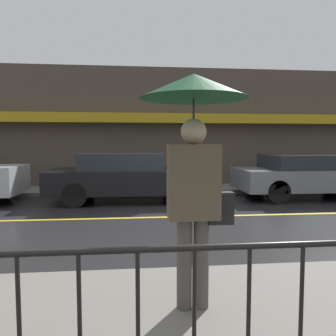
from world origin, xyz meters
name	(u,v)px	position (x,y,z in m)	size (l,w,h in m)	color
ground_plane	(182,217)	(0.00, 0.00, 0.00)	(80.00, 80.00, 0.00)	#262628
sidewalk_near	(256,325)	(0.00, -4.59, 0.06)	(28.00, 2.58, 0.12)	slate
sidewalk_far	(165,189)	(0.00, 4.22, 0.06)	(28.00, 1.82, 0.12)	slate
lane_marking	(182,217)	(0.00, 0.00, 0.00)	(25.20, 0.12, 0.01)	gold
building_storefront	(162,127)	(0.00, 5.25, 2.29)	(28.00, 0.85, 4.53)	#4C4238
railing_foreground	(327,309)	(0.00, -5.63, 0.75)	(12.00, 0.04, 1.02)	black
pedestrian	(194,132)	(-0.52, -4.33, 1.77)	(0.98, 0.98, 2.18)	#4C4742
car_black	(127,176)	(-1.29, 2.23, 0.73)	(4.46, 1.94, 1.40)	black
car_grey	(307,175)	(4.21, 2.23, 0.70)	(4.35, 1.95, 1.33)	slate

